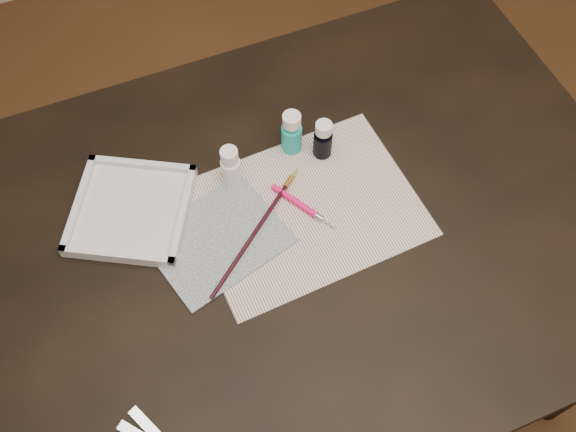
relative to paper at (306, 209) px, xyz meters
name	(u,v)px	position (x,y,z in m)	size (l,w,h in m)	color
ground	(288,361)	(-0.05, -0.03, -0.76)	(3.50, 3.50, 0.02)	#422614
table	(288,309)	(-0.05, -0.03, -0.38)	(1.30, 0.90, 0.75)	black
paper	(306,209)	(0.00, 0.00, 0.00)	(0.40, 0.30, 0.00)	white
canvas	(217,239)	(-0.17, 0.00, 0.00)	(0.23, 0.18, 0.00)	black
paint_bottle_white	(231,166)	(-0.10, 0.11, 0.04)	(0.04, 0.04, 0.09)	white
paint_bottle_cyan	(292,132)	(0.03, 0.14, 0.05)	(0.04, 0.04, 0.10)	#19AAAC
paint_bottle_navy	(323,139)	(0.08, 0.10, 0.04)	(0.04, 0.04, 0.09)	black
paintbrush	(257,229)	(-0.10, -0.01, 0.01)	(0.30, 0.01, 0.01)	black
craft_knife	(305,208)	(0.00, 0.00, 0.01)	(0.15, 0.01, 0.01)	#EB1265
palette_tray	(131,210)	(-0.29, 0.11, 0.01)	(0.20, 0.20, 0.02)	silver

